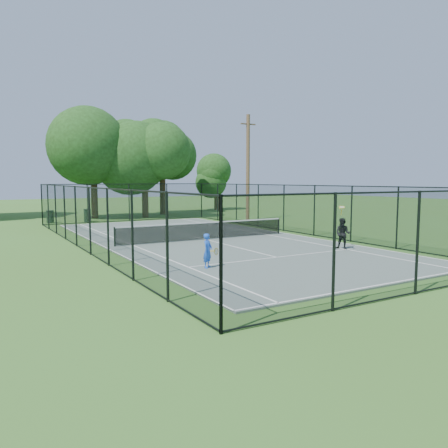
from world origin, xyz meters
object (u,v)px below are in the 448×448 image
trash_bin_right (87,215)px  tennis_net (205,230)px  utility_pole (248,167)px  player_black (343,234)px  player_blue (208,251)px  trash_bin_left (50,217)px

trash_bin_right → tennis_net: bearing=-77.7°
utility_pole → player_black: utility_pole is taller
tennis_net → player_blue: size_ratio=7.93×
player_blue → player_black: 7.55m
trash_bin_left → utility_pole: utility_pole is taller
tennis_net → player_black: (4.00, -6.20, 0.22)m
tennis_net → utility_pole: bearing=46.0°
trash_bin_right → utility_pole: bearing=-23.3°
tennis_net → utility_pole: size_ratio=1.18×
tennis_net → trash_bin_right: size_ratio=9.85×
utility_pole → trash_bin_left: bearing=158.7°
tennis_net → player_black: player_black is taller
trash_bin_left → trash_bin_right: 2.73m
tennis_net → player_blue: player_blue is taller
trash_bin_right → player_black: size_ratio=0.51×
utility_pole → trash_bin_right: bearing=156.7°
trash_bin_right → player_black: 21.46m
trash_bin_right → trash_bin_left: bearing=168.0°
player_black → tennis_net: bearing=122.9°
utility_pole → player_blue: size_ratio=6.71×
tennis_net → trash_bin_right: 14.40m
trash_bin_left → trash_bin_right: bearing=-12.0°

